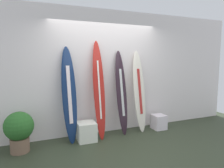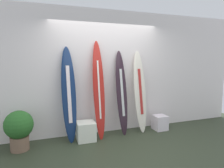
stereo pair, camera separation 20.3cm
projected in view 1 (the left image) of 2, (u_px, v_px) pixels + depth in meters
ground at (129, 154)px, 3.69m from camera, size 8.00×8.00×0.04m
wall_back at (104, 72)px, 4.72m from camera, size 7.20×0.20×2.80m
surfboard_navy at (69, 94)px, 4.11m from camera, size 0.31×0.46×1.96m
surfboard_crimson at (99, 90)px, 4.33m from camera, size 0.26×0.48×2.10m
surfboard_charcoal at (121, 92)px, 4.58m from camera, size 0.26×0.43×1.90m
surfboard_ivory at (139, 92)px, 4.76m from camera, size 0.32×0.40×1.89m
display_block_left at (159, 122)px, 4.95m from camera, size 0.30×0.30×0.35m
display_block_center at (86, 132)px, 4.22m from camera, size 0.39×0.39×0.39m
potted_plant at (19, 129)px, 3.67m from camera, size 0.52×0.52×0.75m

